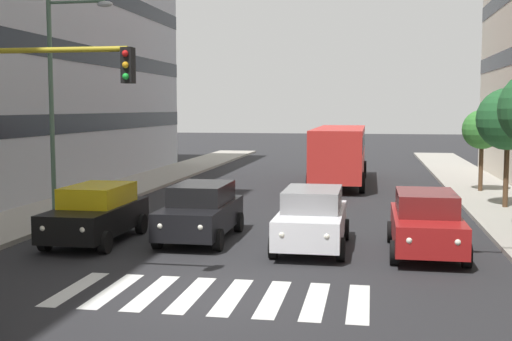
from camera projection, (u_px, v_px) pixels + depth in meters
ground_plane at (212, 296)px, 14.10m from camera, size 180.00×180.00×0.00m
crosswalk_markings at (212, 295)px, 14.10m from camera, size 6.75×2.80×0.01m
car_0 at (426, 222)px, 18.10m from camera, size 2.02×4.44×1.72m
car_1 at (312, 218)px, 18.80m from camera, size 2.02×4.44×1.72m
car_2 at (201, 211)px, 20.06m from camera, size 2.02×4.44×1.72m
car_3 at (97, 213)px, 19.71m from camera, size 2.02×4.44×1.72m
bus_behind_traffic at (340, 149)px, 34.67m from camera, size 2.78×10.50×3.00m
street_lamp_right at (60, 88)px, 22.52m from camera, size 2.41×0.28×7.63m
street_tree_2 at (508, 119)px, 25.40m from camera, size 2.44×2.44×4.69m
street_tree_3 at (482, 130)px, 30.51m from camera, size 1.85×1.85×3.82m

